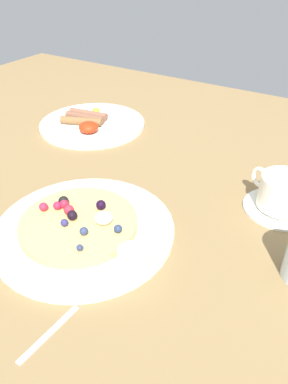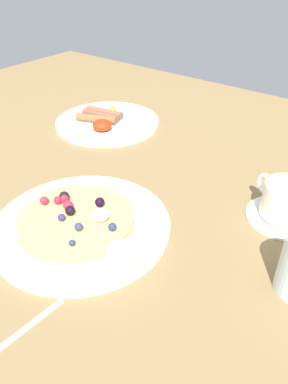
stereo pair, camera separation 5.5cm
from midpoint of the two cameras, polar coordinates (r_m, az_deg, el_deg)
ground_plane at (r=68.84cm, az=-6.51°, el=-3.04°), size 182.38×145.70×3.00cm
pancake_plate at (r=62.28cm, az=-11.63°, el=-5.84°), size 29.71×29.71×1.18cm
pancake_with_berries at (r=61.69cm, az=-12.56°, el=-4.75°), size 19.34×19.34×3.13cm
syrup_ramekin at (r=53.26cm, az=-4.45°, el=-10.40°), size 4.96×4.96×2.91cm
breakfast_plate at (r=98.63cm, az=-9.59°, el=10.30°), size 27.04×27.04×1.12cm
fried_breakfast at (r=97.73cm, az=-10.37°, el=10.99°), size 13.51×15.39×2.82cm
coffee_saucer at (r=69.56cm, az=18.16°, el=-2.34°), size 12.80×12.80×0.90cm
coffee_cup at (r=67.72cm, az=18.58°, el=0.07°), size 11.01×8.44×5.81cm
teaspoon at (r=49.16cm, az=-23.51°, el=-24.25°), size 2.86×15.73×0.60cm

